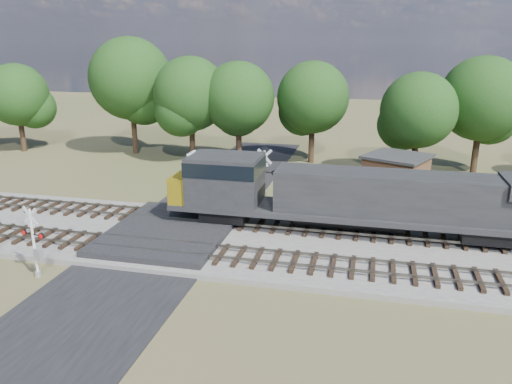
# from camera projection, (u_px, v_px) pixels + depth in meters

# --- Properties ---
(ground) EXTENTS (160.00, 160.00, 0.00)m
(ground) POSITION_uv_depth(u_px,v_px,m) (167.00, 241.00, 29.80)
(ground) COLOR #4C542D
(ground) RESTS_ON ground
(ballast_bed) EXTENTS (140.00, 10.00, 0.30)m
(ballast_bed) POSITION_uv_depth(u_px,v_px,m) (337.00, 250.00, 28.03)
(ballast_bed) COLOR gray
(ballast_bed) RESTS_ON ground
(road) EXTENTS (7.00, 60.00, 0.08)m
(road) POSITION_uv_depth(u_px,v_px,m) (167.00, 240.00, 29.79)
(road) COLOR black
(road) RESTS_ON ground
(crossing_panel) EXTENTS (7.00, 9.00, 0.62)m
(crossing_panel) POSITION_uv_depth(u_px,v_px,m) (170.00, 233.00, 30.18)
(crossing_panel) COLOR #262628
(crossing_panel) RESTS_ON ground
(track_near) EXTENTS (140.00, 2.60, 0.33)m
(track_near) POSITION_uv_depth(u_px,v_px,m) (206.00, 252.00, 27.13)
(track_near) COLOR black
(track_near) RESTS_ON ballast_bed
(track_far) EXTENTS (140.00, 2.60, 0.33)m
(track_far) POSITION_uv_depth(u_px,v_px,m) (231.00, 221.00, 31.79)
(track_far) COLOR black
(track_far) RESTS_ON ballast_bed
(crossing_signal_near) EXTENTS (1.48, 0.41, 3.71)m
(crossing_signal_near) POSITION_uv_depth(u_px,v_px,m) (36.00, 248.00, 24.80)
(crossing_signal_near) COLOR silver
(crossing_signal_near) RESTS_ON ground
(crossing_signal_far) EXTENTS (1.74, 0.39, 4.33)m
(crossing_signal_far) POSITION_uv_depth(u_px,v_px,m) (263.00, 184.00, 35.07)
(crossing_signal_far) COLOR silver
(crossing_signal_far) RESTS_ON ground
(equipment_shed) EXTENTS (5.85, 5.85, 3.00)m
(equipment_shed) POSITION_uv_depth(u_px,v_px,m) (396.00, 174.00, 38.93)
(equipment_shed) COLOR #4E3321
(equipment_shed) RESTS_ON ground
(treeline) EXTENTS (80.91, 11.37, 11.96)m
(treeline) POSITION_uv_depth(u_px,v_px,m) (279.00, 95.00, 45.85)
(treeline) COLOR black
(treeline) RESTS_ON ground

